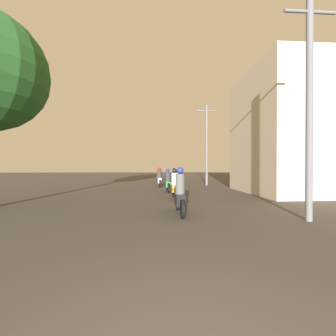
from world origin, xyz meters
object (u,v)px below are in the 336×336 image
Objects in this scene: motorcycle_red at (174,177)px; building_right_near at (286,132)px; motorcycle_blue at (158,176)px; utility_pole_near at (309,103)px; utility_pole_far at (207,143)px; motorcycle_silver at (160,179)px; motorcycle_green at (168,182)px; motorcycle_orange at (175,186)px; motorcycle_black at (180,195)px.

building_right_near reaches higher than motorcycle_red.
utility_pole_near is at bearing -83.94° from motorcycle_blue.
motorcycle_red is at bearing 144.84° from utility_pole_far.
motorcycle_silver reaches higher than motorcycle_blue.
motorcycle_silver is 0.30× the size of utility_pole_near.
motorcycle_green is 0.94× the size of motorcycle_blue.
motorcycle_silver is (-0.56, 6.66, 0.01)m from motorcycle_orange.
motorcycle_blue is 0.30× the size of utility_pole_near.
motorcycle_orange is 1.00× the size of motorcycle_silver.
motorcycle_blue is (-1.39, 3.82, 0.00)m from motorcycle_red.
motorcycle_red is 1.01× the size of motorcycle_blue.
utility_pole_far is at bearing 59.43° from motorcycle_orange.
motorcycle_silver is at bearing 89.58° from motorcycle_black.
motorcycle_black is at bearing 161.52° from utility_pole_near.
motorcycle_orange is 9.00m from utility_pole_far.
motorcycle_orange is 9.61m from motorcycle_red.
utility_pole_far reaches higher than motorcycle_black.
motorcycle_silver reaches higher than motorcycle_orange.
motorcycle_red is (0.90, 9.57, -0.02)m from motorcycle_orange.
motorcycle_silver is at bearing 89.15° from motorcycle_orange.
utility_pole_near is at bearing -67.15° from motorcycle_silver.
motorcycle_green is at bearing -96.00° from motorcycle_red.
motorcycle_red is (1.09, 13.41, -0.04)m from motorcycle_black.
motorcycle_orange is at bearing -92.45° from motorcycle_red.
motorcycle_silver is at bearing 100.35° from motorcycle_green.
motorcycle_black is 3.84m from motorcycle_orange.
building_right_near is (7.17, 1.86, 3.15)m from motorcycle_orange.
building_right_near is at bearing 8.85° from motorcycle_orange.
motorcycle_green is at bearing 87.16° from motorcycle_black.
utility_pole_near is 0.97× the size of utility_pole_far.
motorcycle_red is at bearing -76.36° from motorcycle_blue.
motorcycle_black reaches higher than motorcycle_red.
motorcycle_orange is at bearing 125.08° from utility_pole_near.
building_right_near is (7.31, -1.04, 3.17)m from motorcycle_green.
motorcycle_silver is at bearing -113.82° from motorcycle_red.
motorcycle_red is 0.27× the size of building_right_near.
motorcycle_black is 10.51m from motorcycle_silver.
motorcycle_blue is (-0.49, 13.39, -0.02)m from motorcycle_orange.
motorcycle_orange is 0.27× the size of building_right_near.
motorcycle_black is 1.00× the size of motorcycle_blue.
motorcycle_blue is (0.07, 6.73, -0.02)m from motorcycle_silver.
motorcycle_orange reaches higher than motorcycle_blue.
motorcycle_green is at bearing -127.80° from utility_pole_far.
motorcycle_black is 0.30× the size of utility_pole_near.
motorcycle_black is at bearing -84.52° from motorcycle_silver.
motorcycle_blue is 0.29× the size of utility_pole_far.
motorcycle_silver is at bearing 148.17° from building_right_near.
utility_pole_far is (-0.02, 12.79, 0.09)m from utility_pole_near.
motorcycle_green is 0.25× the size of building_right_near.
motorcycle_orange reaches higher than motorcycle_red.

